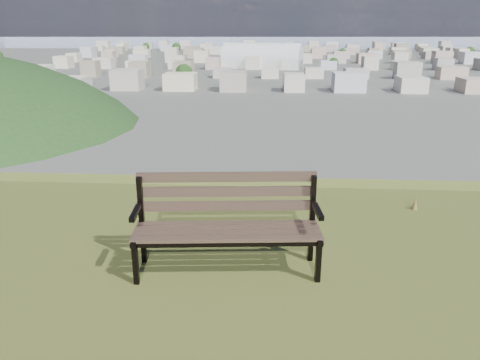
{
  "coord_description": "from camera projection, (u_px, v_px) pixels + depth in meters",
  "views": [
    {
      "loc": [
        0.43,
        -2.74,
        27.36
      ],
      "look_at": [
        0.05,
        3.4,
        25.3
      ],
      "focal_mm": 35.0,
      "sensor_mm": 36.0,
      "label": 1
    }
  ],
  "objects": [
    {
      "name": "arena",
      "position": [
        262.0,
        60.0,
        301.07
      ],
      "size": [
        53.06,
        30.86,
        21.02
      ],
      "rotation": [
        0.0,
        0.0,
        -0.21
      ],
      "color": "silver",
      "rests_on": "ground"
    },
    {
      "name": "bay_water",
      "position": [
        270.0,
        39.0,
        862.97
      ],
      "size": [
        2400.0,
        700.0,
        0.12
      ],
      "primitive_type": "cube",
      "color": "#8B9EB1",
      "rests_on": "ground"
    },
    {
      "name": "park_bench",
      "position": [
        227.0,
        218.0,
        4.62
      ],
      "size": [
        1.86,
        0.73,
        0.95
      ],
      "rotation": [
        0.0,
        0.0,
        0.09
      ],
      "color": "#463328",
      "rests_on": "hilltop_mesa"
    },
    {
      "name": "city_blocks",
      "position": [
        270.0,
        54.0,
        383.46
      ],
      "size": [
        395.0,
        361.0,
        7.0
      ],
      "color": "beige",
      "rests_on": "ground"
    },
    {
      "name": "far_hills",
      "position": [
        249.0,
        24.0,
        1334.39
      ],
      "size": [
        2050.0,
        340.0,
        60.0
      ],
      "color": "#8690A6",
      "rests_on": "ground"
    },
    {
      "name": "city_trees",
      "position": [
        230.0,
        59.0,
        313.21
      ],
      "size": [
        406.52,
        387.2,
        9.98
      ],
      "color": "#36221B",
      "rests_on": "ground"
    }
  ]
}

